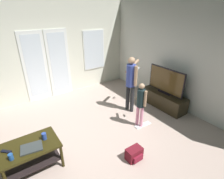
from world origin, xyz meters
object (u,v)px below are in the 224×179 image
tv_stand (163,100)px  coffee_table (31,151)px  backpack (134,154)px  flat_screen_tv (166,81)px  loose_keyboard (143,125)px  cup_near_edge (44,136)px  person_adult (131,80)px  tv_remote_black (6,152)px  cup_by_laptop (11,157)px  person_child (141,101)px  laptop_closed (32,148)px

tv_stand → coffee_table: bearing=-178.1°
backpack → flat_screen_tv: bearing=26.8°
loose_keyboard → cup_near_edge: size_ratio=3.58×
person_adult → tv_remote_black: 3.06m
flat_screen_tv → loose_keyboard: bearing=-162.9°
person_adult → backpack: 1.93m
coffee_table → tv_stand: (3.58, 0.12, -0.16)m
backpack → cup_by_laptop: size_ratio=2.94×
tv_stand → cup_near_edge: cup_near_edge is taller
tv_stand → tv_remote_black: size_ratio=7.74×
tv_stand → person_child: bearing=-166.5°
coffee_table → laptop_closed: size_ratio=2.80×
coffee_table → cup_by_laptop: (-0.28, -0.17, 0.19)m
backpack → tv_remote_black: 2.17m
tv_stand → cup_near_edge: 3.34m
person_child → cup_by_laptop: (-2.67, -0.00, -0.11)m
tv_stand → tv_remote_black: (-3.91, -0.07, 0.30)m
person_child → loose_keyboard: bearing=-31.1°
coffee_table → loose_keyboard: coffee_table is taller
coffee_table → cup_near_edge: 0.33m
tv_remote_black → laptop_closed: bearing=22.3°
coffee_table → tv_remote_black: size_ratio=5.50×
tv_stand → tv_remote_black: bearing=-178.9°
flat_screen_tv → cup_near_edge: 3.33m
loose_keyboard → tv_remote_black: bearing=174.6°
person_adult → loose_keyboard: bearing=-105.0°
coffee_table → tv_stand: 3.58m
person_child → backpack: 1.19m
loose_keyboard → cup_by_laptop: 2.80m
person_adult → person_child: 0.78m
flat_screen_tv → tv_remote_black: 3.92m
person_child → person_adult: bearing=67.6°
person_child → backpack: bearing=-137.9°
cup_by_laptop → flat_screen_tv: bearing=4.3°
loose_keyboard → cup_near_edge: bearing=174.2°
loose_keyboard → tv_remote_black: size_ratio=2.63×
coffee_table → cup_near_edge: (0.26, 0.01, 0.20)m
tv_stand → person_adult: 1.21m
loose_keyboard → cup_by_laptop: size_ratio=4.30×
laptop_closed → tv_remote_black: (-0.35, 0.15, -0.00)m
person_child → loose_keyboard: person_child is taller
person_child → cup_by_laptop: size_ratio=10.67×
laptop_closed → tv_remote_black: laptop_closed is taller
tv_stand → laptop_closed: 3.58m
laptop_closed → cup_near_edge: bearing=33.5°
tv_stand → laptop_closed: laptop_closed is taller
person_adult → flat_screen_tv: bearing=-23.3°
coffee_table → person_adult: (2.66, 0.52, 0.54)m
person_child → loose_keyboard: 0.66m
cup_by_laptop → tv_remote_black: (-0.05, 0.22, -0.04)m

